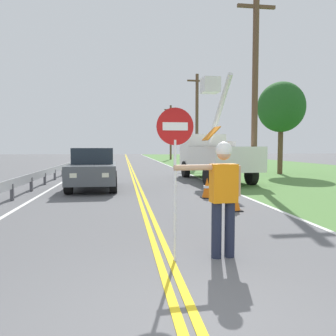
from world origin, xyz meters
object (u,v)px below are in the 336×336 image
flagger_worker (223,192)px  roadside_tree_verge (281,107)px  utility_pole_far (171,131)px  traffic_cone_lead (234,199)px  oncoming_sedan_nearest (93,169)px  utility_pole_near (255,86)px  utility_bucket_truck (213,153)px  utility_pole_mid (197,118)px  stop_sign_paddle (175,149)px  traffic_cone_mid (207,188)px

flagger_worker → roadside_tree_verge: size_ratio=0.31×
utility_pole_far → traffic_cone_lead: size_ratio=10.73×
flagger_worker → oncoming_sedan_nearest: size_ratio=0.44×
roadside_tree_verge → utility_pole_near: bearing=-126.7°
flagger_worker → utility_bucket_truck: utility_bucket_truck is taller
flagger_worker → utility_pole_mid: size_ratio=0.22×
utility_bucket_truck → oncoming_sedan_nearest: bearing=-152.0°
utility_pole_mid → utility_pole_far: bearing=90.3°
utility_bucket_truck → flagger_worker: bearing=-104.7°
stop_sign_paddle → traffic_cone_mid: stop_sign_paddle is taller
flagger_worker → utility_bucket_truck: bearing=75.3°
utility_pole_mid → traffic_cone_mid: size_ratio=11.89×
traffic_cone_lead → utility_pole_far: bearing=84.4°
stop_sign_paddle → traffic_cone_lead: bearing=59.2°
utility_pole_far → traffic_cone_mid: 35.31m
utility_bucket_truck → roadside_tree_verge: 6.86m
stop_sign_paddle → utility_pole_near: 11.72m
utility_pole_mid → roadside_tree_verge: 10.09m
utility_pole_far → utility_pole_mid: bearing=-89.7°
traffic_cone_mid → roadside_tree_verge: (7.24, 9.27, 3.93)m
utility_bucket_truck → traffic_cone_mid: size_ratio=9.88×
utility_pole_near → utility_pole_mid: 14.84m
utility_pole_near → traffic_cone_lead: bearing=-116.4°
utility_pole_far → roadside_tree_verge: size_ratio=1.27×
roadside_tree_verge → flagger_worker: bearing=-119.2°
utility_pole_mid → traffic_cone_lead: 21.82m
utility_bucket_truck → utility_pole_mid: utility_pole_mid is taller
oncoming_sedan_nearest → stop_sign_paddle: bearing=-77.5°
stop_sign_paddle → utility_pole_mid: 25.69m
traffic_cone_mid → roadside_tree_verge: roadside_tree_verge is taller
flagger_worker → oncoming_sedan_nearest: (-2.76, 8.96, -0.21)m
utility_pole_mid → traffic_cone_mid: (-3.87, -18.79, -4.01)m
utility_bucket_truck → utility_pole_far: utility_pole_far is taller
oncoming_sedan_nearest → traffic_cone_lead: oncoming_sedan_nearest is taller
stop_sign_paddle → utility_pole_near: bearing=61.9°
utility_pole_near → roadside_tree_verge: bearing=53.3°
utility_pole_far → traffic_cone_mid: (-3.80, -34.92, -3.60)m
utility_bucket_truck → utility_pole_far: size_ratio=0.92×
stop_sign_paddle → utility_pole_mid: bearing=76.6°
stop_sign_paddle → roadside_tree_verge: roadside_tree_verge is taller
utility_pole_near → traffic_cone_mid: 6.67m
traffic_cone_mid → utility_pole_far: bearing=83.8°
oncoming_sedan_nearest → utility_pole_near: 8.30m
oncoming_sedan_nearest → utility_pole_mid: size_ratio=0.50×
traffic_cone_mid → oncoming_sedan_nearest: bearing=144.0°
oncoming_sedan_nearest → roadside_tree_verge: size_ratio=0.70×
stop_sign_paddle → flagger_worker: bearing=4.4°
utility_pole_far → oncoming_sedan_nearest: bearing=-103.8°
traffic_cone_lead → utility_pole_near: bearing=63.6°
stop_sign_paddle → roadside_tree_verge: (9.30, 15.34, 2.56)m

